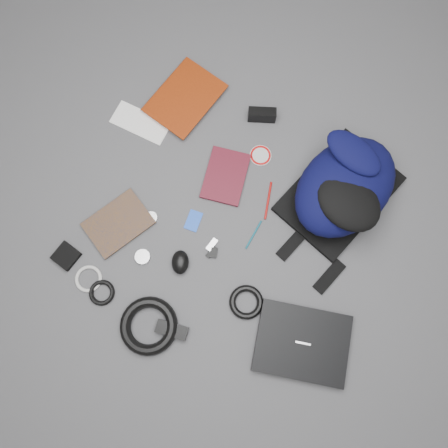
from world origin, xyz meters
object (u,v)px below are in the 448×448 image
at_px(textbook_red, 164,83).
at_px(mouse, 180,262).
at_px(comic_book, 106,206).
at_px(compact_camera, 262,115).
at_px(laptop, 302,343).
at_px(dvd_case, 225,176).
at_px(power_brick, 172,330).
at_px(pouch, 66,256).
at_px(backpack, 345,187).

bearing_deg(textbook_red, mouse, -46.26).
distance_m(comic_book, compact_camera, 0.69).
bearing_deg(laptop, comic_book, 156.57).
relative_size(dvd_case, power_brick, 1.88).
bearing_deg(comic_book, laptop, 17.89).
relative_size(textbook_red, pouch, 3.57).
distance_m(laptop, textbook_red, 1.12).
relative_size(backpack, textbook_red, 1.63).
distance_m(backpack, power_brick, 0.80).
distance_m(dvd_case, compact_camera, 0.28).
relative_size(backpack, laptop, 1.48).
relative_size(laptop, pouch, 3.93).
height_order(laptop, power_brick, laptop).
height_order(comic_book, power_brick, power_brick).
relative_size(mouse, power_brick, 0.78).
bearing_deg(mouse, comic_book, 143.30).
xyz_separation_m(laptop, power_brick, (-0.43, -0.15, -0.00)).
bearing_deg(laptop, backpack, 84.79).
bearing_deg(dvd_case, comic_book, -150.87).
relative_size(mouse, pouch, 1.08).
xyz_separation_m(backpack, pouch, (-0.82, -0.64, -0.09)).
distance_m(backpack, comic_book, 0.88).
bearing_deg(dvd_case, pouch, -137.82).
bearing_deg(backpack, power_brick, -98.30).
relative_size(power_brick, pouch, 1.38).
bearing_deg(backpack, laptop, -63.70).
relative_size(comic_book, power_brick, 2.05).
relative_size(dvd_case, mouse, 2.41).
distance_m(laptop, pouch, 0.90).
bearing_deg(textbook_red, pouch, -78.73).
distance_m(backpack, mouse, 0.65).
xyz_separation_m(mouse, power_brick, (0.08, -0.23, -0.01)).
xyz_separation_m(laptop, compact_camera, (-0.47, 0.72, 0.01)).
bearing_deg(pouch, dvd_case, 52.61).
xyz_separation_m(compact_camera, power_brick, (0.04, -0.88, -0.02)).
height_order(comic_book, compact_camera, compact_camera).
distance_m(compact_camera, pouch, 0.91).
xyz_separation_m(compact_camera, pouch, (-0.43, -0.80, -0.02)).
relative_size(dvd_case, compact_camera, 1.96).
bearing_deg(pouch, mouse, 21.45).
bearing_deg(compact_camera, backpack, -44.65).
bearing_deg(comic_book, power_brick, -7.43).
xyz_separation_m(textbook_red, mouse, (0.38, -0.62, 0.01)).
bearing_deg(pouch, power_brick, -8.86).
height_order(comic_book, mouse, mouse).
xyz_separation_m(textbook_red, pouch, (-0.01, -0.77, -0.01)).
xyz_separation_m(textbook_red, dvd_case, (0.39, -0.25, -0.01)).
height_order(dvd_case, pouch, pouch).
bearing_deg(compact_camera, comic_book, -145.64).
distance_m(dvd_case, pouch, 0.66).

